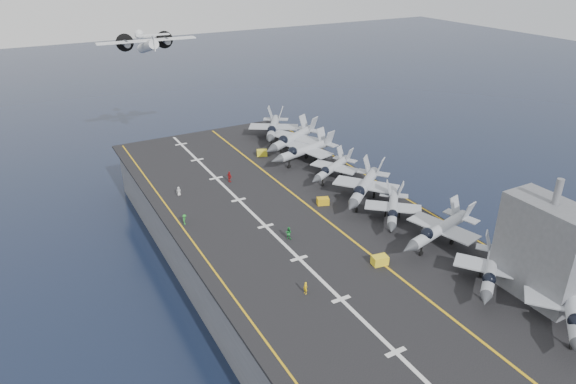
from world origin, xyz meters
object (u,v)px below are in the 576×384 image
island_superstructure (546,239)px  tow_cart_a (380,260)px  transport_plane (148,46)px  fighter_jet_0 (572,306)px

island_superstructure → tow_cart_a: (-12.40, 13.76, -6.89)m
island_superstructure → transport_plane: transport_plane is taller
fighter_jet_0 → tow_cart_a: (-10.76, 19.46, -1.88)m
fighter_jet_0 → transport_plane: size_ratio=0.77×
fighter_jet_0 → transport_plane: 96.56m
island_superstructure → fighter_jet_0: 7.76m
fighter_jet_0 → transport_plane: (-19.69, 93.32, 15.04)m
tow_cart_a → transport_plane: bearing=96.9°
transport_plane → island_superstructure: bearing=-76.3°
fighter_jet_0 → tow_cart_a: 22.32m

